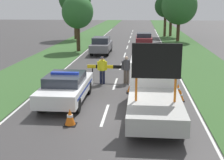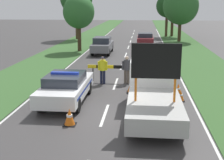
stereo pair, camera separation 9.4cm
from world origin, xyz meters
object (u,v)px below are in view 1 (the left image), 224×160
police_officer (102,68)px  traffic_cone_near_police (181,96)px  road_barrier (113,68)px  queued_car_wagon_maroon (144,39)px  queued_car_van_white (150,57)px  queued_car_suv_grey (101,45)px  roadside_tree_near_right (179,6)px  traffic_cone_centre_front (70,117)px  traffic_cone_near_truck (178,89)px  roadside_tree_mid_left (78,12)px  roadside_tree_mid_right (166,6)px  police_car (66,87)px  pedestrian_civilian (126,68)px  work_truck (153,89)px  traffic_cone_behind_barrier (131,86)px

police_officer → traffic_cone_near_police: police_officer is taller
road_barrier → queued_car_wagon_maroon: queued_car_wagon_maroon is taller
queued_car_van_white → queued_car_suv_grey: queued_car_van_white is taller
traffic_cone_near_police → roadside_tree_near_right: bearing=84.0°
traffic_cone_centre_front → traffic_cone_near_truck: (4.67, 4.63, -0.03)m
queued_car_suv_grey → queued_car_van_white: bearing=123.7°
traffic_cone_near_police → roadside_tree_mid_left: bearing=117.4°
roadside_tree_mid_left → roadside_tree_mid_right: 18.17m
police_car → road_barrier: police_car is taller
road_barrier → police_officer: 0.82m
road_barrier → pedestrian_civilian: 0.90m
police_officer → traffic_cone_near_truck: police_officer is taller
traffic_cone_centre_front → queued_car_wagon_maroon: (3.05, 25.10, 0.39)m
roadside_tree_near_right → traffic_cone_near_truck: bearing=-96.3°
queued_car_suv_grey → police_officer: bearing=97.4°
work_truck → queued_car_van_white: size_ratio=1.34×
road_barrier → traffic_cone_near_truck: 4.45m
work_truck → traffic_cone_centre_front: (-3.28, -1.92, -0.70)m
roadside_tree_mid_left → roadside_tree_mid_right: bearing=58.0°
queued_car_wagon_maroon → roadside_tree_mid_left: bearing=41.1°
traffic_cone_near_truck → roadside_tree_near_right: size_ratio=0.09×
pedestrian_civilian → traffic_cone_centre_front: (-1.87, -6.81, -0.63)m
queued_car_van_white → roadside_tree_mid_left: 10.88m
police_car → traffic_cone_behind_barrier: size_ratio=6.75×
road_barrier → traffic_cone_near_truck: road_barrier is taller
police_car → pedestrian_civilian: 4.76m
queued_car_suv_grey → traffic_cone_centre_front: bearing=93.3°
work_truck → police_officer: bearing=-60.1°
traffic_cone_near_truck → queued_car_suv_grey: bearing=112.9°
traffic_cone_centre_front → queued_car_wagon_maroon: queued_car_wagon_maroon is taller
pedestrian_civilian → traffic_cone_near_truck: pedestrian_civilian is taller
traffic_cone_near_truck → queued_car_suv_grey: (-5.72, 13.52, 0.51)m
roadside_tree_mid_left → roadside_tree_near_right: bearing=41.2°
road_barrier → queued_car_suv_grey: size_ratio=0.67×
roadside_tree_near_right → roadside_tree_mid_right: size_ratio=1.12×
queued_car_van_white → police_car: bearing=63.9°
traffic_cone_near_truck → queued_car_van_white: bearing=100.6°
traffic_cone_near_police → traffic_cone_behind_barrier: size_ratio=0.75×
work_truck → traffic_cone_behind_barrier: bearing=-71.8°
police_officer → pedestrian_civilian: (1.41, 0.21, -0.00)m
police_officer → roadside_tree_mid_left: (-3.97, 12.77, 2.87)m
traffic_cone_near_police → queued_car_van_white: bearing=99.3°
traffic_cone_centre_front → roadside_tree_mid_left: (-3.51, 19.37, 3.50)m
traffic_cone_near_police → roadside_tree_mid_right: size_ratio=0.09×
road_barrier → roadside_tree_near_right: size_ratio=0.47×
traffic_cone_centre_front → road_barrier: bearing=81.6°
pedestrian_civilian → traffic_cone_near_truck: 3.61m
pedestrian_civilian → traffic_cone_near_police: bearing=-74.7°
queued_car_suv_grey → roadside_tree_near_right: size_ratio=0.70×
police_car → road_barrier: bearing=71.3°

